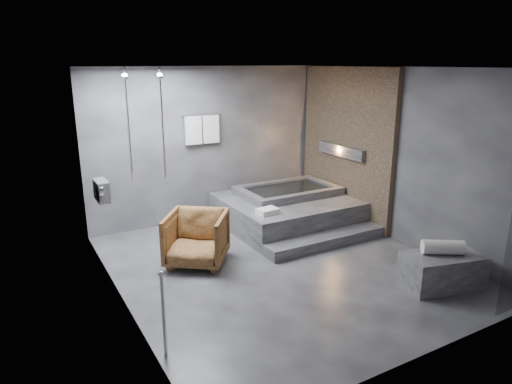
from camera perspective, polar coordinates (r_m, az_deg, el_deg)
room at (r=6.64m, az=5.08°, el=6.03°), size 5.00×5.04×2.82m
tub_deck at (r=8.34m, az=3.85°, el=-2.39°), size 2.20×2.00×0.50m
tub_step at (r=7.50m, az=8.80°, el=-6.01°), size 2.20×0.36×0.18m
concrete_bench at (r=6.57m, az=22.24°, el=-9.05°), size 1.11×0.78×0.45m
driftwood_chair at (r=6.73m, az=-7.45°, el=-5.80°), size 1.18×1.18×0.78m
rolled_towel at (r=6.46m, az=22.34°, el=-6.40°), size 0.55×0.45×0.19m
deck_towel at (r=7.38m, az=1.46°, el=-2.41°), size 0.35×0.27×0.09m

